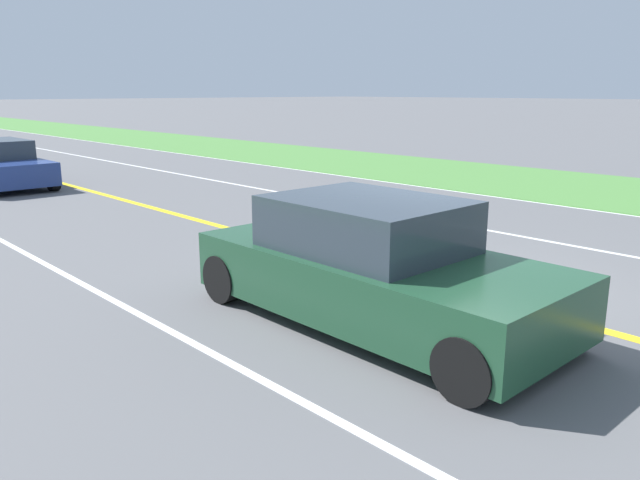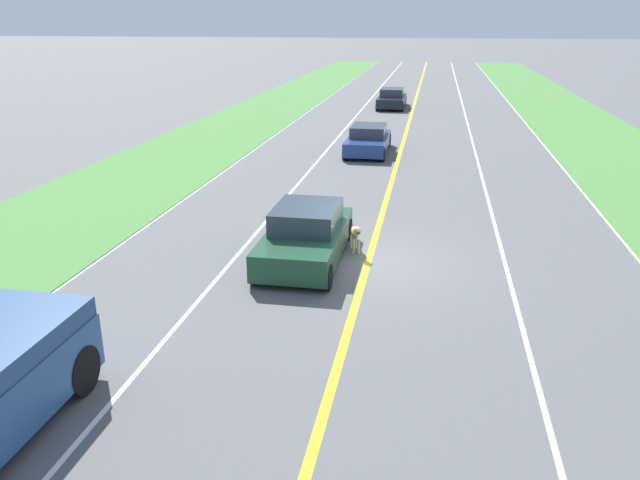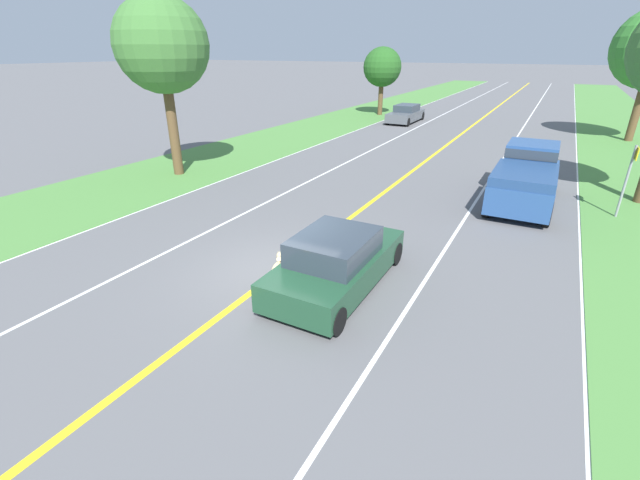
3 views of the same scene
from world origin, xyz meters
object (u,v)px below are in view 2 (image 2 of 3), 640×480
at_px(car_trailing_mid, 392,99).
at_px(car_trailing_near, 368,140).
at_px(ego_car, 306,236).
at_px(dog, 355,233).

bearing_deg(car_trailing_mid, car_trailing_near, 90.10).
distance_m(ego_car, dog, 1.42).
distance_m(dog, car_trailing_near, 13.36).
bearing_deg(ego_car, dog, -148.30).
bearing_deg(dog, car_trailing_near, -102.14).
bearing_deg(car_trailing_mid, ego_car, 89.80).
distance_m(car_trailing_near, car_trailing_mid, 16.05).
relative_size(dog, car_trailing_mid, 0.23).
xyz_separation_m(ego_car, car_trailing_mid, (-0.11, -30.11, -0.03)).
height_order(ego_car, car_trailing_near, ego_car).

